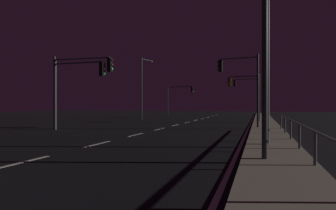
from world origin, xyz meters
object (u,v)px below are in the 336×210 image
at_px(traffic_light_far_left, 179,94).
at_px(traffic_light_near_left, 240,77).
at_px(traffic_light_mid_right, 245,88).
at_px(street_lamp_mid_block, 270,30).
at_px(traffic_light_far_right, 77,80).
at_px(street_lamp_across_street, 266,8).
at_px(traffic_light_far_center, 247,89).
at_px(street_lamp_far_end, 143,83).
at_px(traffic_light_near_right, 79,77).

bearing_deg(traffic_light_far_left, traffic_light_near_left, -61.05).
height_order(traffic_light_mid_right, street_lamp_mid_block, street_lamp_mid_block).
xyz_separation_m(traffic_light_far_right, street_lamp_across_street, (12.60, -6.98, 1.17)).
bearing_deg(traffic_light_near_left, street_lamp_across_street, -82.86).
distance_m(traffic_light_far_center, street_lamp_mid_block, 26.69).
height_order(traffic_light_far_left, street_lamp_across_street, street_lamp_across_street).
bearing_deg(traffic_light_mid_right, traffic_light_far_center, 91.04).
relative_size(traffic_light_far_left, street_lamp_far_end, 0.64).
distance_m(traffic_light_near_left, traffic_light_near_right, 12.15).
height_order(traffic_light_far_left, traffic_light_mid_right, traffic_light_mid_right).
relative_size(traffic_light_far_left, street_lamp_across_street, 0.64).
bearing_deg(traffic_light_near_right, street_lamp_far_end, 97.19).
relative_size(traffic_light_far_center, street_lamp_across_street, 0.71).
height_order(street_lamp_mid_block, street_lamp_far_end, street_lamp_mid_block).
height_order(traffic_light_far_center, traffic_light_far_right, traffic_light_far_center).
relative_size(traffic_light_far_left, traffic_light_mid_right, 1.02).
relative_size(traffic_light_near_left, street_lamp_mid_block, 0.68).
height_order(traffic_light_far_right, street_lamp_across_street, street_lamp_across_street).
height_order(traffic_light_near_left, street_lamp_across_street, street_lamp_across_street).
xyz_separation_m(traffic_light_near_left, traffic_light_near_right, (-10.90, -5.37, -0.16)).
distance_m(street_lamp_mid_block, street_lamp_far_end, 23.92).
height_order(traffic_light_mid_right, traffic_light_near_right, traffic_light_near_right).
relative_size(traffic_light_near_left, street_lamp_far_end, 0.71).
bearing_deg(street_lamp_far_end, traffic_light_mid_right, -9.36).
height_order(traffic_light_mid_right, street_lamp_far_end, street_lamp_far_end).
bearing_deg(traffic_light_near_right, traffic_light_mid_right, 50.21).
xyz_separation_m(traffic_light_near_left, street_lamp_mid_block, (1.80, -9.18, 0.96)).
bearing_deg(street_lamp_far_end, traffic_light_far_center, 31.35).
bearing_deg(traffic_light_far_left, traffic_light_far_right, -89.99).
relative_size(traffic_light_far_right, street_lamp_mid_block, 0.62).
height_order(traffic_light_near_right, traffic_light_far_right, traffic_light_near_right).
bearing_deg(street_lamp_mid_block, traffic_light_far_left, 113.79).
distance_m(street_lamp_far_end, street_lamp_across_street, 26.45).
relative_size(traffic_light_mid_right, street_lamp_mid_block, 0.61).
bearing_deg(traffic_light_far_right, street_lamp_far_end, 96.62).
height_order(traffic_light_near_left, traffic_light_far_center, traffic_light_near_left).
bearing_deg(street_lamp_across_street, street_lamp_mid_block, 85.69).
distance_m(traffic_light_far_left, traffic_light_far_center, 11.12).
relative_size(traffic_light_far_center, street_lamp_far_end, 0.71).
relative_size(traffic_light_far_left, traffic_light_far_center, 0.91).
xyz_separation_m(traffic_light_near_left, traffic_light_far_left, (-11.05, 19.97, -0.42)).
bearing_deg(traffic_light_far_center, traffic_light_near_left, -89.24).
bearing_deg(street_lamp_mid_block, street_lamp_far_end, 127.66).
height_order(traffic_light_far_right, street_lamp_mid_block, street_lamp_mid_block).
xyz_separation_m(traffic_light_near_right, street_lamp_mid_block, (12.71, -3.81, 1.12)).
bearing_deg(street_lamp_mid_block, traffic_light_far_center, 94.38).
distance_m(traffic_light_far_left, traffic_light_near_right, 25.34).
distance_m(traffic_light_far_center, street_lamp_far_end, 14.74).
bearing_deg(traffic_light_far_center, street_lamp_far_end, -148.65).
relative_size(street_lamp_far_end, street_lamp_across_street, 1.01).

